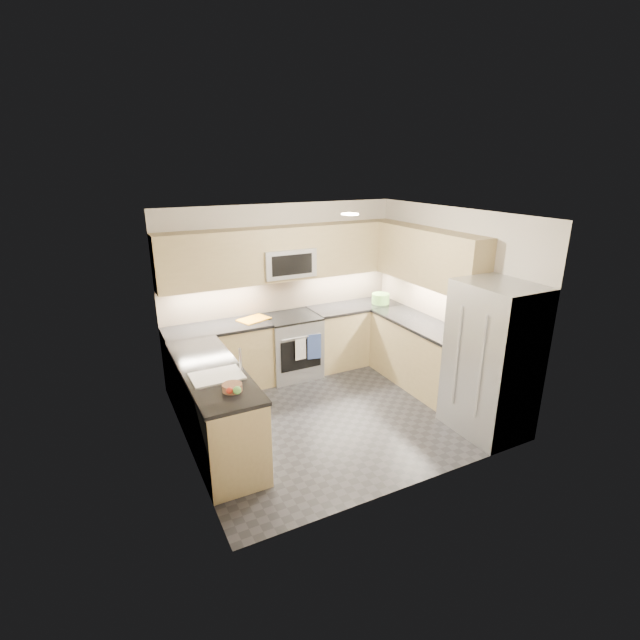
{
  "coord_description": "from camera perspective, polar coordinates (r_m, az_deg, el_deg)",
  "views": [
    {
      "loc": [
        -2.51,
        -4.6,
        3.04
      ],
      "look_at": [
        0.0,
        0.35,
        1.15
      ],
      "focal_mm": 26.0,
      "sensor_mm": 36.0,
      "label": 1
    }
  ],
  "objects": [
    {
      "name": "floor",
      "position": [
        6.06,
        1.53,
        -11.32
      ],
      "size": [
        3.6,
        3.2,
        0.0
      ],
      "primitive_type": "cube",
      "color": "#222227",
      "rests_on": "ground"
    },
    {
      "name": "ceiling",
      "position": [
        5.27,
        1.77,
        12.91
      ],
      "size": [
        3.6,
        3.2,
        0.02
      ],
      "primitive_type": "cube",
      "color": "beige",
      "rests_on": "wall_back"
    },
    {
      "name": "wall_back",
      "position": [
        6.92,
        -4.7,
        3.76
      ],
      "size": [
        3.6,
        0.02,
        2.5
      ],
      "primitive_type": "cube",
      "color": "beige",
      "rests_on": "floor"
    },
    {
      "name": "wall_front",
      "position": [
        4.3,
        11.92,
        -6.22
      ],
      "size": [
        3.6,
        0.02,
        2.5
      ],
      "primitive_type": "cube",
      "color": "beige",
      "rests_on": "floor"
    },
    {
      "name": "wall_left",
      "position": [
        4.99,
        -16.89,
        -3.09
      ],
      "size": [
        0.02,
        3.2,
        2.5
      ],
      "primitive_type": "cube",
      "color": "beige",
      "rests_on": "floor"
    },
    {
      "name": "wall_right",
      "position": [
        6.55,
        15.62,
        2.25
      ],
      "size": [
        0.02,
        3.2,
        2.5
      ],
      "primitive_type": "cube",
      "color": "beige",
      "rests_on": "floor"
    },
    {
      "name": "base_cab_back_left",
      "position": [
        6.6,
        -12.31,
        -4.77
      ],
      "size": [
        1.42,
        0.6,
        0.9
      ],
      "primitive_type": "cube",
      "color": "tan",
      "rests_on": "floor"
    },
    {
      "name": "base_cab_back_right",
      "position": [
        7.38,
        4.21,
        -1.79
      ],
      "size": [
        1.42,
        0.6,
        0.9
      ],
      "primitive_type": "cube",
      "color": "tan",
      "rests_on": "floor"
    },
    {
      "name": "base_cab_right",
      "position": [
        6.73,
        12.27,
        -4.27
      ],
      "size": [
        0.6,
        1.7,
        0.9
      ],
      "primitive_type": "cube",
      "color": "tan",
      "rests_on": "floor"
    },
    {
      "name": "base_cab_peninsula",
      "position": [
        5.37,
        -12.89,
        -10.53
      ],
      "size": [
        0.6,
        2.0,
        0.9
      ],
      "primitive_type": "cube",
      "color": "tan",
      "rests_on": "floor"
    },
    {
      "name": "countertop_back_left",
      "position": [
        6.43,
        -12.6,
        -0.92
      ],
      "size": [
        1.42,
        0.63,
        0.04
      ],
      "primitive_type": "cube",
      "color": "black",
      "rests_on": "base_cab_back_left"
    },
    {
      "name": "countertop_back_right",
      "position": [
        7.23,
        4.3,
        1.7
      ],
      "size": [
        1.42,
        0.63,
        0.04
      ],
      "primitive_type": "cube",
      "color": "black",
      "rests_on": "base_cab_back_right"
    },
    {
      "name": "countertop_right",
      "position": [
        6.57,
        12.56,
        -0.49
      ],
      "size": [
        0.63,
        1.7,
        0.04
      ],
      "primitive_type": "cube",
      "color": "black",
      "rests_on": "base_cab_right"
    },
    {
      "name": "countertop_peninsula",
      "position": [
        5.16,
        -13.27,
        -5.98
      ],
      "size": [
        0.63,
        2.0,
        0.04
      ],
      "primitive_type": "cube",
      "color": "black",
      "rests_on": "base_cab_peninsula"
    },
    {
      "name": "upper_cab_back",
      "position": [
        6.64,
        -4.25,
        8.21
      ],
      "size": [
        3.6,
        0.35,
        0.75
      ],
      "primitive_type": "cube",
      "color": "tan",
      "rests_on": "wall_back"
    },
    {
      "name": "upper_cab_right",
      "position": [
        6.51,
        13.29,
        7.55
      ],
      "size": [
        0.35,
        1.95,
        0.75
      ],
      "primitive_type": "cube",
      "color": "tan",
      "rests_on": "wall_right"
    },
    {
      "name": "backsplash_back",
      "position": [
        6.93,
        -4.67,
        3.31
      ],
      "size": [
        3.6,
        0.01,
        0.51
      ],
      "primitive_type": "cube",
      "color": "tan",
      "rests_on": "wall_back"
    },
    {
      "name": "backsplash_right",
      "position": [
        6.89,
        13.06,
        2.78
      ],
      "size": [
        0.01,
        2.3,
        0.51
      ],
      "primitive_type": "cube",
      "color": "tan",
      "rests_on": "wall_right"
    },
    {
      "name": "gas_range",
      "position": [
        6.89,
        -3.49,
        -3.26
      ],
      "size": [
        0.76,
        0.65,
        0.91
      ],
      "primitive_type": "cube",
      "color": "#989A9F",
      "rests_on": "floor"
    },
    {
      "name": "range_cooktop",
      "position": [
        6.73,
        -3.57,
        0.37
      ],
      "size": [
        0.76,
        0.65,
        0.03
      ],
      "primitive_type": "cube",
      "color": "black",
      "rests_on": "gas_range"
    },
    {
      "name": "oven_door_glass",
      "position": [
        6.61,
        -2.34,
        -4.26
      ],
      "size": [
        0.62,
        0.02,
        0.45
      ],
      "primitive_type": "cube",
      "color": "black",
      "rests_on": "gas_range"
    },
    {
      "name": "oven_handle",
      "position": [
        6.5,
        -2.3,
        -2.13
      ],
      "size": [
        0.6,
        0.02,
        0.02
      ],
      "primitive_type": "cylinder",
      "rotation": [
        0.0,
        1.57,
        0.0
      ],
      "color": "#B2B5BA",
      "rests_on": "gas_range"
    },
    {
      "name": "microwave",
      "position": [
        6.64,
        -4.14,
        7.12
      ],
      "size": [
        0.76,
        0.4,
        0.4
      ],
      "primitive_type": "cube",
      "color": "#A6A8AE",
      "rests_on": "upper_cab_back"
    },
    {
      "name": "microwave_door",
      "position": [
        6.45,
        -3.42,
        6.79
      ],
      "size": [
        0.6,
        0.01,
        0.28
      ],
      "primitive_type": "cube",
      "color": "black",
      "rests_on": "microwave"
    },
    {
      "name": "refrigerator",
      "position": [
        5.67,
        20.41,
        -4.61
      ],
      "size": [
        0.7,
        0.9,
        1.8
      ],
      "primitive_type": "cube",
      "color": "#9DA0A5",
      "rests_on": "floor"
    },
    {
      "name": "fridge_handle_left",
      "position": [
        5.29,
        19.12,
        -5.59
      ],
      "size": [
        0.02,
        0.02,
        1.2
      ],
      "primitive_type": "cylinder",
      "color": "#B2B5BA",
      "rests_on": "refrigerator"
    },
    {
      "name": "fridge_handle_right",
      "position": [
        5.52,
        16.48,
        -4.27
      ],
      "size": [
        0.02,
        0.02,
        1.2
      ],
      "primitive_type": "cylinder",
      "color": "#B2B5BA",
      "rests_on": "refrigerator"
    },
    {
      "name": "sink_basin",
      "position": [
        4.96,
        -12.52,
        -7.5
      ],
      "size": [
        0.52,
        0.38,
        0.16
      ],
      "primitive_type": "cube",
      "color": "white",
      "rests_on": "base_cab_peninsula"
    },
    {
      "name": "faucet",
      "position": [
        4.94,
        -9.76,
        -4.88
      ],
      "size": [
        0.03,
        0.03,
        0.28
      ],
      "primitive_type": "cylinder",
      "color": "silver",
      "rests_on": "countertop_peninsula"
    },
    {
      "name": "utensil_bowl",
      "position": [
        7.33,
        7.47,
        2.64
      ],
      "size": [
        0.32,
        0.32,
        0.16
      ],
      "primitive_type": "cylinder",
      "rotation": [
        0.0,
        0.0,
        -0.2
      ],
      "color": "#629F44",
      "rests_on": "countertop_back_right"
    },
    {
      "name": "cutting_board",
      "position": [
        6.59,
        -8.15,
        0.1
      ],
      "size": [
        0.5,
        0.42,
        0.01
      ],
      "primitive_type": "cube",
      "rotation": [
        0.0,
        0.0,
        0.36
      ],
      "color": "#C07712",
      "rests_on": "countertop_back_left"
    },
    {
      "name": "fruit_basket",
      "position": [
        4.61,
        -10.75,
        -8.15
      ],
      "size": [
        0.21,
        0.21,
        0.07
      ],
      "primitive_type": "cylinder",
      "rotation": [
        0.0,
        0.0,
        -0.1
      ],
      "color": "#8B5C41",
      "rests_on": "countertop_peninsula"
    },
    {
      "name": "fruit_apple",
      "position": [
        4.38,
        -11.09,
        -8.54
      ],
      "size": [
        0.06,
        0.06,
        0.06
      ],
      "primitive_type": "sphere",
      "color": "#A42312",
      "rests_on": "fruit_basket"
    },
    {
      "name": "fruit_pear",
      "position": [
        4.37,
        -10.16,
        -8.51
      ],
      "size": [
        0.08,
        0.08,
        0.08
      ],
      "primitive_type": "sphere",
      "color": "#61B44D",
      "rests_on": "fruit_basket"
    },
    {
      "name": "dish_towel_check",
      "position": [
        6.53,
        -2.41,
        -3.62
      ],
      "size": [
        0.16,
        0.02,
        0.31
      ],
      "primitive_type": "cube",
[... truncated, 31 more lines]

